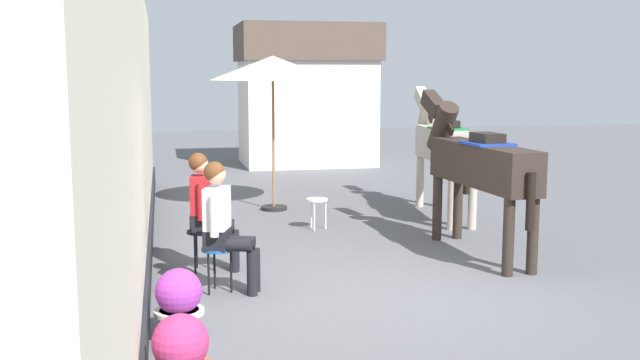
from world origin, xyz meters
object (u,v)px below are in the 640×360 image
flower_planter_nearest (181,357)px  cafe_parasol (273,69)px  seated_visitor_far (206,205)px  seated_visitor_near (223,220)px  saddled_horse_far (443,145)px  flower_planter_inner_near (179,304)px  spare_stool_white (317,203)px  saddled_horse_near (478,164)px

flower_planter_nearest → cafe_parasol: size_ratio=0.25×
seated_visitor_far → cafe_parasol: cafe_parasol is taller
seated_visitor_near → seated_visitor_far: size_ratio=1.00×
seated_visitor_far → saddled_horse_far: 4.75m
cafe_parasol → flower_planter_inner_near: bearing=-106.0°
seated_visitor_near → cafe_parasol: size_ratio=0.54×
seated_visitor_near → spare_stool_white: 3.36m
saddled_horse_near → saddled_horse_far: size_ratio=1.00×
cafe_parasol → spare_stool_white: cafe_parasol is taller
seated_visitor_far → cafe_parasol: size_ratio=0.54×
flower_planter_nearest → spare_stool_white: bearing=69.0°
flower_planter_inner_near → spare_stool_white: flower_planter_inner_near is taller
seated_visitor_near → saddled_horse_near: size_ratio=0.46×
seated_visitor_near → saddled_horse_near: bearing=17.9°
saddled_horse_near → flower_planter_inner_near: (-3.80, -2.43, -0.82)m
saddled_horse_near → spare_stool_white: 2.63m
flower_planter_inner_near → spare_stool_white: bearing=63.8°
cafe_parasol → spare_stool_white: (0.39, -1.71, -1.96)m
seated_visitor_near → saddled_horse_far: bearing=43.0°
flower_planter_inner_near → saddled_horse_far: bearing=48.8°
flower_planter_nearest → cafe_parasol: (1.74, 7.25, 2.03)m
flower_planter_inner_near → flower_planter_nearest: bearing=-90.8°
saddled_horse_far → seated_visitor_far: bearing=-146.2°
seated_visitor_near → saddled_horse_near: 3.49m
saddled_horse_near → cafe_parasol: cafe_parasol is taller
saddled_horse_near → spare_stool_white: size_ratio=6.52×
seated_visitor_far → spare_stool_white: size_ratio=3.02×
saddled_horse_far → flower_planter_nearest: size_ratio=4.68×
seated_visitor_far → cafe_parasol: bearing=70.2°
seated_visitor_far → saddled_horse_far: bearing=33.8°
flower_planter_nearest → spare_stool_white: 5.93m
spare_stool_white → flower_planter_inner_near: bearing=-116.2°
saddled_horse_far → cafe_parasol: bearing=157.1°
saddled_horse_far → cafe_parasol: cafe_parasol is taller
saddled_horse_near → cafe_parasol: size_ratio=1.16×
saddled_horse_near → flower_planter_nearest: size_ratio=4.69×
seated_visitor_far → flower_planter_nearest: (-0.40, -3.52, -0.44)m
saddled_horse_far → flower_planter_inner_near: (-4.31, -4.92, -0.82)m
flower_planter_nearest → seated_visitor_far: bearing=83.5°
seated_visitor_near → flower_planter_nearest: 2.69m
saddled_horse_near → seated_visitor_far: bearing=-177.5°
seated_visitor_far → saddled_horse_near: bearing=2.5°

